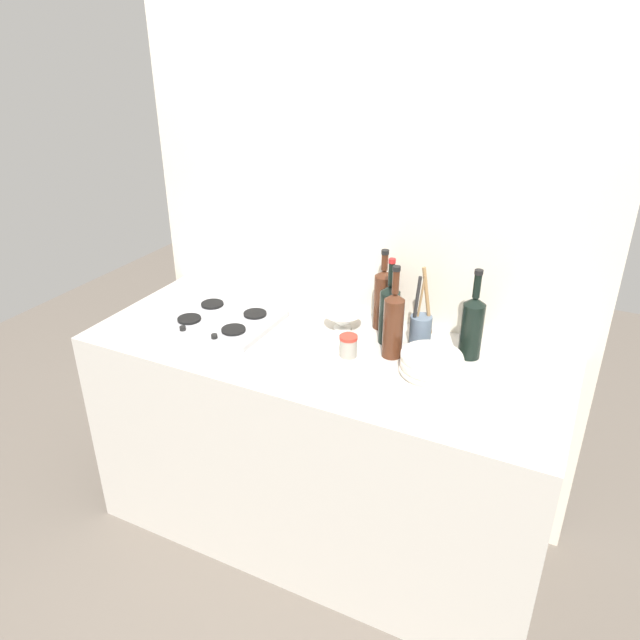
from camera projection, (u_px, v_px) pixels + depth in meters
name	position (u px, v px, depth m)	size (l,w,h in m)	color
ground_plane	(320.00, 527.00, 2.65)	(6.00, 6.00, 0.00)	#6B6056
counter_block	(320.00, 445.00, 2.45)	(1.80, 0.70, 0.90)	beige
backsplash_panel	(362.00, 248.00, 2.43)	(1.90, 0.06, 2.35)	beige
stovetop_hob	(223.00, 320.00, 2.43)	(0.42, 0.35, 0.04)	#B2B2B7
plate_stack	(431.00, 364.00, 2.07)	(0.22, 0.22, 0.07)	silver
wine_bottle_leftmost	(393.00, 323.00, 2.14)	(0.07, 0.07, 0.35)	#472314
wine_bottle_mid_left	(472.00, 325.00, 2.14)	(0.08, 0.08, 0.34)	black
wine_bottle_mid_right	(383.00, 297.00, 2.35)	(0.07, 0.07, 0.33)	#472314
wine_bottle_rightmost	(389.00, 312.00, 2.24)	(0.08, 0.08, 0.34)	black
mixing_bowl	(343.00, 320.00, 2.37)	(0.15, 0.15, 0.07)	white
utensil_crock	(421.00, 328.00, 2.24)	(0.08, 0.08, 0.31)	slate
condiment_jar_front	(348.00, 346.00, 2.18)	(0.07, 0.07, 0.08)	#9E998C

